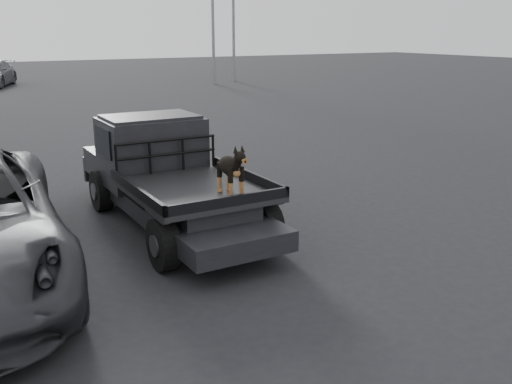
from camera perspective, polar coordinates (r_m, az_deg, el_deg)
ground at (r=7.84m, az=-5.72°, el=-8.85°), size 120.00×120.00×0.00m
flatbed_ute at (r=9.88m, az=-8.31°, el=-0.81°), size 2.00×5.40×0.92m
ute_cab at (r=10.53m, az=-10.45°, el=5.19°), size 1.72×1.30×0.88m
headache_rack at (r=9.88m, az=-8.92°, el=3.57°), size 1.80×0.08×0.55m
dog at (r=8.39m, az=-2.59°, el=2.22°), size 0.32×0.60×0.74m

